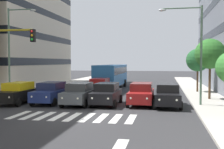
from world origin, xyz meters
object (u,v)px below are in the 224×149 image
object	(u,v)px
car_2	(106,94)
car_3	(79,94)
car_row2_0	(100,87)
street_lamp_right	(13,44)
car_4	(51,92)
car_5	(18,93)
street_tree_2	(198,60)
car_0	(168,95)
bus_behind_traffic	(112,74)
street_tree_1	(210,54)
street_lamp_left	(194,44)
car_1	(141,94)

from	to	relation	value
car_2	car_3	distance (m)	2.15
car_row2_0	street_lamp_right	bearing A→B (deg)	32.79
car_4	car_5	xyz separation A→B (m)	(2.60, 0.62, 0.00)
car_3	car_4	size ratio (longest dim) A/B	1.00
car_row2_0	street_tree_2	size ratio (longest dim) A/B	0.95
car_3	car_row2_0	bearing A→B (deg)	-91.31
car_0	car_5	world-z (taller)	same
bus_behind_traffic	car_0	bearing A→B (deg)	117.13
street_tree_1	car_4	bearing A→B (deg)	17.42
street_lamp_right	street_tree_2	xyz separation A→B (m)	(-16.85, -8.53, -1.39)
street_lamp_left	street_tree_1	distance (m)	4.08
bus_behind_traffic	street_lamp_left	world-z (taller)	street_lamp_left
car_3	street_lamp_right	xyz separation A→B (m)	(6.75, -1.95, 4.06)
street_lamp_right	street_tree_2	bearing A→B (deg)	-153.14
car_1	car_5	xyz separation A→B (m)	(9.92, 1.07, 0.00)
car_2	car_row2_0	distance (m)	6.41
street_tree_2	car_4	bearing A→B (deg)	38.87
car_2	street_lamp_right	distance (m)	9.90
car_5	street_lamp_right	bearing A→B (deg)	-53.71
car_2	bus_behind_traffic	bearing A→B (deg)	-80.95
car_1	street_lamp_left	distance (m)	5.47
car_4	car_1	bearing A→B (deg)	-176.47
car_1	street_tree_1	distance (m)	7.41
bus_behind_traffic	street_lamp_right	size ratio (longest dim) A/B	1.31
car_4	car_row2_0	distance (m)	6.62
car_0	car_3	xyz separation A→B (m)	(6.83, 0.32, 0.00)
car_5	street_tree_2	xyz separation A→B (m)	(-15.21, -10.78, 2.67)
car_5	street_lamp_left	world-z (taller)	street_lamp_left
car_4	street_tree_2	xyz separation A→B (m)	(-12.60, -10.16, 2.67)
car_1	street_lamp_right	bearing A→B (deg)	-5.80
car_0	street_lamp_right	bearing A→B (deg)	-6.83
street_tree_2	bus_behind_traffic	bearing A→B (deg)	-17.44
car_2	street_tree_2	distance (m)	13.22
car_1	car_3	world-z (taller)	same
street_lamp_right	car_4	bearing A→B (deg)	159.07
car_2	car_5	xyz separation A→B (m)	(7.23, 0.58, 0.00)
street_lamp_left	street_tree_2	bearing A→B (deg)	-98.00
car_3	car_1	bearing A→B (deg)	-170.88
car_3	car_4	world-z (taller)	same
car_2	street_lamp_right	bearing A→B (deg)	-10.58
car_1	car_row2_0	xyz separation A→B (m)	(4.67, -5.61, 0.00)
car_1	car_row2_0	size ratio (longest dim) A/B	1.00
car_row2_0	street_lamp_right	size ratio (longest dim) A/B	0.56
car_3	street_tree_1	bearing A→B (deg)	-157.23
car_row2_0	street_tree_2	bearing A→B (deg)	-157.66
car_1	car_row2_0	world-z (taller)	same
street_lamp_right	street_tree_2	size ratio (longest dim) A/B	1.71
car_0	street_lamp_right	distance (m)	14.27
car_4	bus_behind_traffic	xyz separation A→B (m)	(-2.50, -13.33, 0.97)
car_0	bus_behind_traffic	size ratio (longest dim) A/B	0.42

